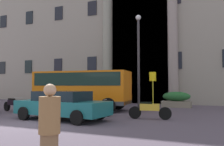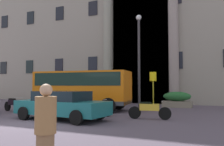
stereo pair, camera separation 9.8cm
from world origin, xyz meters
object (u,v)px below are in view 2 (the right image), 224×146
Objects in this scene: bus_stop_sign at (153,86)px; lamppost_plaza_centre at (139,53)px; hedge_planter_west at (177,100)px; orange_minibus at (83,87)px; motorcycle_far_end at (94,107)px; hedge_planter_entrance_left at (112,96)px; motorcycle_near_kerb at (149,110)px; parked_sedan_second at (62,105)px; pedestrian_woman_dark_dress at (45,132)px; hedge_planter_far_west at (80,96)px; scooter_by_planter at (13,104)px; hedge_planter_east at (47,96)px.

lamppost_plaza_centre is at bearing 135.32° from bus_stop_sign.
hedge_planter_west is at bearing 68.94° from bus_stop_sign.
orange_minibus is 3.34m from motorcycle_far_end.
motorcycle_near_kerb is at bearing -54.59° from hedge_planter_entrance_left.
orange_minibus is at bearing 113.03° from parked_sedan_second.
orange_minibus is 3.23× the size of motorcycle_far_end.
parked_sedan_second is at bearing -23.40° from pedestrian_woman_dark_dress.
orange_minibus is 6.23m from hedge_planter_far_west.
hedge_planter_west is 0.46× the size of parked_sedan_second.
scooter_by_planter is 0.98× the size of motorcycle_near_kerb.
hedge_planter_far_west is 1.20× the size of hedge_planter_east.
hedge_planter_east reaches higher than scooter_by_planter.
orange_minibus is at bearing -155.48° from bus_stop_sign.
hedge_planter_east is 10.60m from lamppost_plaza_centre.
pedestrian_woman_dark_dress is (3.42, -7.96, 0.36)m from motorcycle_far_end.
hedge_planter_west is at bearing -2.73° from hedge_planter_entrance_left.
hedge_planter_entrance_left is at bearing 0.28° from hedge_planter_east.
orange_minibus is at bearing -138.20° from hedge_planter_west.
motorcycle_near_kerb is 0.29× the size of lamppost_plaza_centre.
lamppost_plaza_centre is (6.24, -1.81, 3.41)m from hedge_planter_far_west.
lamppost_plaza_centre is (2.97, -1.70, 3.33)m from hedge_planter_entrance_left.
orange_minibus is 3.19× the size of scooter_by_planter.
hedge_planter_far_west is 1.18× the size of pedestrian_woman_dark_dress.
motorcycle_far_end is (-3.23, -7.13, -0.11)m from hedge_planter_west.
bus_stop_sign is 9.02m from scooter_by_planter.
orange_minibus reaches higher than motorcycle_near_kerb.
hedge_planter_west is at bearing 70.90° from parked_sedan_second.
orange_minibus is 5.10m from hedge_planter_entrance_left.
pedestrian_woman_dark_dress reaches higher than hedge_planter_entrance_left.
lamppost_plaza_centre is (2.84, 3.34, 2.55)m from orange_minibus.
orange_minibus is 5.71m from motorcycle_near_kerb.
parked_sedan_second is (1.54, -9.24, -0.05)m from hedge_planter_entrance_left.
lamppost_plaza_centre is at bearing -29.81° from hedge_planter_entrance_left.
parked_sedan_second is at bearing -160.45° from motorcycle_near_kerb.
lamppost_plaza_centre reaches higher than motorcycle_near_kerb.
bus_stop_sign is 0.36× the size of lamppost_plaza_centre.
pedestrian_woman_dark_dress is at bearing -78.85° from lamppost_plaza_centre.
scooter_by_planter is at bearing -151.62° from orange_minibus.
motorcycle_far_end is (0.70, 1.86, -0.25)m from parked_sedan_second.
orange_minibus is at bearing -56.49° from hedge_planter_far_west.
hedge_planter_entrance_left reaches higher than motorcycle_near_kerb.
hedge_planter_entrance_left is at bearing 80.69° from scooter_by_planter.
scooter_by_planter is at bearing 165.43° from parked_sedan_second.
parked_sedan_second is at bearing -78.41° from orange_minibus.
scooter_by_planter is (-8.87, -7.27, -0.11)m from hedge_planter_west.
hedge_planter_east is (-3.63, -0.14, -0.07)m from hedge_planter_far_west.
hedge_planter_far_west is at bearing 131.35° from motorcycle_near_kerb.
hedge_planter_entrance_left is 0.91× the size of motorcycle_near_kerb.
lamppost_plaza_centre reaches higher than bus_stop_sign.
hedge_planter_entrance_left is 6.90m from hedge_planter_east.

